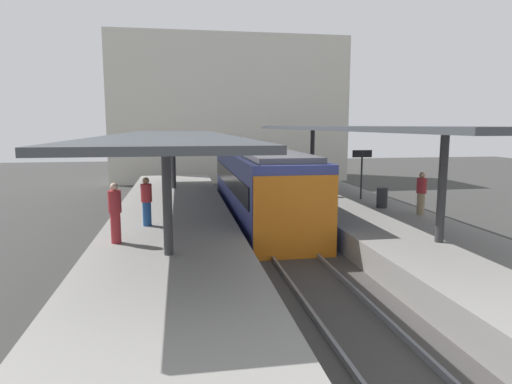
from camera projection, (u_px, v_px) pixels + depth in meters
The scene contains 16 objects.
ground_plane at pixel (274, 239), 17.14m from camera, with size 80.00×80.00×0.00m, color #383835.
platform_left at pixel (172, 230), 16.44m from camera, with size 4.40×28.00×1.00m, color gray.
platform_right at pixel (368, 223), 17.70m from camera, with size 4.40×28.00×1.00m, color gray.
track_ballast at pixel (274, 237), 17.13m from camera, with size 3.20×28.00×0.20m, color #423F3D.
rail_near_side at pixel (255, 233), 16.99m from camera, with size 0.08×28.00×0.14m, color slate.
rail_far_side at pixel (292, 232), 17.22m from camera, with size 0.08×28.00×0.14m, color slate.
commuter_train at pixel (260, 184), 19.86m from camera, with size 2.78×12.70×3.10m.
canopy_left at pixel (170, 137), 17.31m from camera, with size 4.18×21.00×2.97m.
canopy_right at pixel (357, 129), 18.53m from camera, with size 4.18×21.00×3.27m.
platform_bench at pixel (319, 187), 20.87m from camera, with size 1.40×0.41×0.86m.
platform_sign at pixel (362, 163), 20.12m from camera, with size 0.90×0.08×2.21m.
litter_bin at pixel (382, 198), 18.18m from camera, with size 0.44×0.44×0.80m, color #2D2D30.
passenger_near_bench at pixel (115, 212), 12.61m from camera, with size 0.36×0.36×1.72m.
passenger_mid_platform at pixel (147, 201), 14.80m from camera, with size 0.36×0.36×1.62m.
passenger_far_end at pixel (421, 193), 16.69m from camera, with size 0.36×0.36×1.59m.
station_building_backdrop at pixel (228, 110), 35.92m from camera, with size 18.00×6.00×11.00m, color beige.
Camera 1 is at (-3.46, -16.35, 4.30)m, focal length 31.52 mm.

